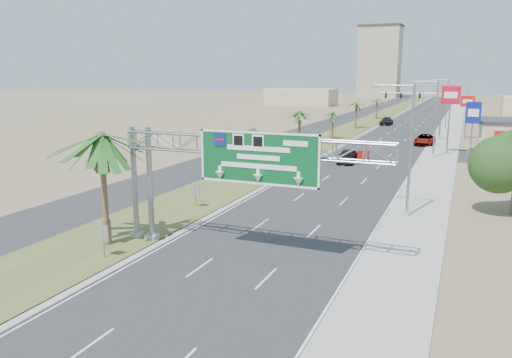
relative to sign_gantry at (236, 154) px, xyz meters
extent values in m
plane|color=#8C7A59|center=(1.06, -9.93, -6.06)|extent=(600.00, 600.00, 0.00)
cube|color=#28282B|center=(1.06, 100.07, -6.05)|extent=(12.00, 300.00, 0.02)
cube|color=#9E9B93|center=(9.56, 100.07, -6.01)|extent=(4.00, 300.00, 0.10)
cube|color=#4A5425|center=(-8.94, 100.07, -6.00)|extent=(7.00, 300.00, 0.12)
cube|color=#28282B|center=(-15.94, 100.07, -6.05)|extent=(8.00, 300.00, 0.02)
cylinder|color=gray|center=(-6.14, 0.07, -2.36)|extent=(0.36, 0.36, 7.40)
cylinder|color=gray|center=(-7.34, 0.07, -2.36)|extent=(0.36, 0.36, 7.40)
cube|color=#9E9B93|center=(-6.14, 0.07, -5.86)|extent=(0.70, 0.70, 0.40)
cube|color=#9E9B93|center=(-7.34, 0.07, -5.86)|extent=(0.70, 0.70, 0.40)
cube|color=#084E21|center=(1.56, -0.41, -0.06)|extent=(7.20, 0.12, 3.00)
cube|color=navy|center=(-0.84, -0.49, 0.89)|extent=(0.75, 0.03, 0.75)
cone|color=white|center=(1.56, -0.49, -1.21)|extent=(0.56, 0.56, 0.45)
cylinder|color=brown|center=(-8.14, -1.93, -2.56)|extent=(0.36, 0.36, 7.00)
cylinder|color=brown|center=(-8.14, -1.93, -5.22)|extent=(0.54, 0.54, 1.68)
cylinder|color=brown|center=(-8.44, 22.07, -3.56)|extent=(0.36, 0.36, 5.00)
cylinder|color=brown|center=(-8.44, 22.07, -5.46)|extent=(0.54, 0.54, 1.20)
cylinder|color=brown|center=(-8.44, 38.07, -3.16)|extent=(0.36, 0.36, 5.80)
cylinder|color=brown|center=(-8.44, 38.07, -5.36)|extent=(0.54, 0.54, 1.39)
cylinder|color=brown|center=(-8.44, 56.07, -3.81)|extent=(0.36, 0.36, 4.50)
cylinder|color=brown|center=(-8.44, 56.07, -5.52)|extent=(0.54, 0.54, 1.08)
cylinder|color=brown|center=(-8.44, 75.07, -3.46)|extent=(0.36, 0.36, 5.20)
cylinder|color=brown|center=(-8.44, 75.07, -5.43)|extent=(0.54, 0.54, 1.25)
cylinder|color=brown|center=(-8.44, 100.07, -3.66)|extent=(0.36, 0.36, 4.80)
cylinder|color=brown|center=(-8.44, 100.07, -5.48)|extent=(0.54, 0.54, 1.15)
cylinder|color=gray|center=(8.56, 12.07, -1.06)|extent=(0.20, 0.20, 10.00)
cylinder|color=gray|center=(7.16, 12.07, 3.79)|extent=(2.80, 0.12, 0.12)
cube|color=slate|center=(5.76, 12.07, 3.69)|extent=(0.50, 0.22, 0.18)
cylinder|color=#9E9B93|center=(8.56, 12.07, -5.81)|extent=(0.44, 0.44, 0.50)
cylinder|color=gray|center=(8.56, 42.07, -1.06)|extent=(0.20, 0.20, 10.00)
cylinder|color=gray|center=(7.16, 42.07, 3.79)|extent=(2.80, 0.12, 0.12)
cube|color=slate|center=(5.76, 42.07, 3.69)|extent=(0.50, 0.22, 0.18)
cylinder|color=#9E9B93|center=(8.56, 42.07, -5.81)|extent=(0.44, 0.44, 0.50)
cylinder|color=gray|center=(8.56, 78.07, -1.06)|extent=(0.20, 0.20, 10.00)
cylinder|color=gray|center=(7.16, 78.07, 3.79)|extent=(2.80, 0.12, 0.12)
cube|color=slate|center=(5.76, 78.07, 3.69)|extent=(0.50, 0.22, 0.18)
cylinder|color=#9E9B93|center=(8.56, 78.07, -5.81)|extent=(0.44, 0.44, 0.50)
cylinder|color=gray|center=(8.26, 62.07, -2.06)|extent=(0.28, 0.28, 8.00)
cylinder|color=gray|center=(3.26, 62.07, 1.64)|extent=(10.00, 0.18, 0.18)
cube|color=black|center=(4.76, 61.87, 1.24)|extent=(0.32, 0.18, 0.95)
cube|color=black|center=(1.76, 61.87, 1.24)|extent=(0.32, 0.18, 0.95)
cube|color=black|center=(-0.74, 61.87, 1.24)|extent=(0.32, 0.18, 0.95)
sphere|color=red|center=(4.76, 61.75, 1.54)|extent=(0.22, 0.22, 0.22)
imported|color=black|center=(8.26, 62.07, 0.94)|extent=(0.16, 0.16, 0.60)
cylinder|color=#9E9B93|center=(8.26, 62.07, -5.76)|extent=(0.56, 0.56, 0.60)
cylinder|color=gray|center=(-6.74, -3.93, -5.16)|extent=(0.08, 0.08, 1.80)
cube|color=slate|center=(-6.74, -3.93, -4.46)|extent=(0.75, 0.06, 0.95)
cylinder|color=gray|center=(-7.44, 8.07, -5.16)|extent=(0.08, 0.08, 1.80)
cube|color=slate|center=(-7.44, 8.07, -4.46)|extent=(0.75, 0.06, 0.95)
cube|color=#9D9377|center=(-30.94, 240.07, 11.44)|extent=(20.00, 16.00, 35.00)
cube|color=tan|center=(-43.94, 150.07, -3.06)|extent=(24.00, 14.00, 6.00)
imported|color=black|center=(-0.94, 34.26, -5.21)|extent=(2.15, 5.04, 1.70)
imported|color=maroon|center=(0.60, 36.29, -5.42)|extent=(1.86, 4.03, 1.28)
imported|color=gray|center=(6.51, 55.26, -5.24)|extent=(3.02, 6.00, 1.63)
imported|color=black|center=(-3.84, 85.74, -5.25)|extent=(2.48, 5.67, 1.62)
cylinder|color=gray|center=(10.06, 46.08, -1.33)|extent=(0.20, 0.20, 9.45)
cube|color=red|center=(10.06, 46.08, 1.99)|extent=(2.42, 0.62, 2.40)
cube|color=white|center=(10.06, 45.90, 1.99)|extent=(1.67, 0.27, 0.84)
cylinder|color=gray|center=(13.04, 49.98, -2.44)|extent=(0.20, 0.20, 7.23)
cube|color=navy|center=(13.04, 49.98, -0.53)|extent=(2.01, 0.43, 3.00)
cube|color=white|center=(13.04, 49.80, -0.53)|extent=(1.40, 0.13, 1.05)
cylinder|color=gray|center=(12.17, 64.92, -2.31)|extent=(0.20, 0.20, 7.50)
cube|color=red|center=(12.17, 64.92, 0.34)|extent=(2.20, 0.89, 1.80)
cube|color=white|center=(12.17, 64.74, 0.34)|extent=(1.49, 0.46, 0.63)
camera|label=1|loc=(12.16, -25.98, 4.47)|focal=35.00mm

